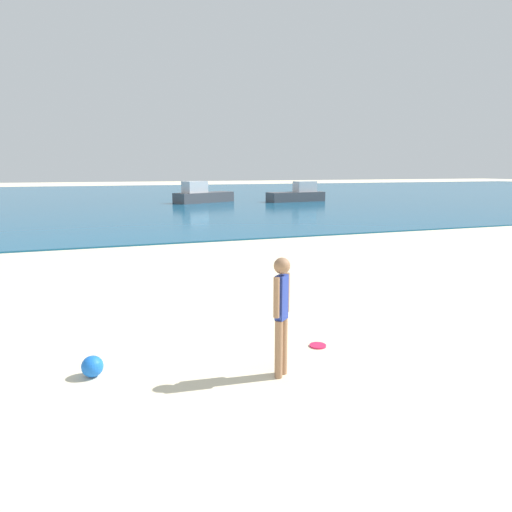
{
  "coord_description": "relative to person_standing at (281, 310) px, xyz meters",
  "views": [
    {
      "loc": [
        -3.1,
        -0.49,
        2.68
      ],
      "look_at": [
        -0.28,
        7.48,
        1.06
      ],
      "focal_mm": 31.96,
      "sensor_mm": 36.0,
      "label": 1
    }
  ],
  "objects": [
    {
      "name": "person_standing",
      "position": [
        0.0,
        0.0,
        0.0
      ],
      "size": [
        0.3,
        0.27,
        1.59
      ],
      "rotation": [
        0.0,
        0.0,
        3.85
      ],
      "color": "#936B4C",
      "rests_on": "ground"
    },
    {
      "name": "water",
      "position": [
        0.92,
        41.13,
        -0.87
      ],
      "size": [
        160.0,
        60.0,
        0.06
      ],
      "primitive_type": "cube",
      "color": "#14567F",
      "rests_on": "ground"
    },
    {
      "name": "boat_near",
      "position": [
        13.52,
        28.96,
        -0.28
      ],
      "size": [
        4.88,
        2.03,
        1.61
      ],
      "rotation": [
        0.0,
        0.0,
        3.25
      ],
      "color": "#4C4C51",
      "rests_on": "water"
    },
    {
      "name": "beach_ball",
      "position": [
        -2.34,
        0.8,
        -0.76
      ],
      "size": [
        0.28,
        0.28,
        0.28
      ],
      "primitive_type": "sphere",
      "color": "blue",
      "rests_on": "ground"
    },
    {
      "name": "frisbee",
      "position": [
        0.92,
        0.73,
        -0.89
      ],
      "size": [
        0.26,
        0.26,
        0.03
      ],
      "primitive_type": "cylinder",
      "color": "#E51E4C",
      "rests_on": "ground"
    },
    {
      "name": "boat_far",
      "position": [
        5.87,
        30.3,
        -0.26
      ],
      "size": [
        5.13,
        3.48,
        1.67
      ],
      "rotation": [
        0.0,
        0.0,
        0.43
      ],
      "color": "#4C4C51",
      "rests_on": "water"
    }
  ]
}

